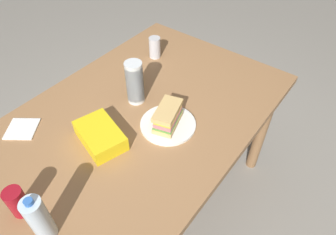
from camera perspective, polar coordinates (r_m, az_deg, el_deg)
name	(u,v)px	position (r m, az deg, el deg)	size (l,w,h in m)	color
ground_plane	(146,199)	(2.06, -4.09, -15.02)	(8.00, 8.00, 0.00)	gray
dining_table	(140,128)	(1.51, -5.40, -1.98)	(1.51, 1.00, 0.78)	#9E7047
paper_plate	(168,124)	(1.38, 0.00, -1.29)	(0.26, 0.26, 0.01)	white
sandwich	(168,116)	(1.35, -0.02, 0.21)	(0.20, 0.14, 0.08)	#DBB26B
soda_can_red	(17,201)	(1.20, -26.66, -13.95)	(0.07, 0.07, 0.12)	maroon
chip_bag	(100,136)	(1.33, -12.67, -3.35)	(0.23, 0.15, 0.07)	yellow
water_bottle_tall	(39,219)	(1.09, -23.12, -17.22)	(0.07, 0.07, 0.22)	silver
plastic_cup_stack	(135,83)	(1.45, -6.29, 6.58)	(0.08, 0.08, 0.22)	silver
soda_can_silver	(155,47)	(1.79, -2.52, 13.08)	(0.07, 0.07, 0.12)	silver
paper_napkin	(22,129)	(1.52, -25.84, -1.92)	(0.13, 0.13, 0.01)	white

